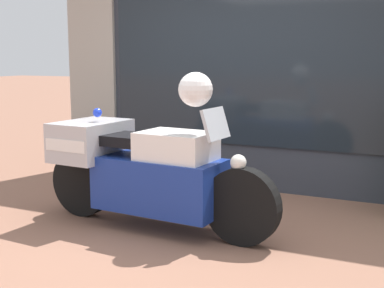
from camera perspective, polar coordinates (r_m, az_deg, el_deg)
name	(u,v)px	position (r m, az deg, el deg)	size (l,w,h in m)	color
ground_plane	(179,232)	(5.04, -1.44, -9.33)	(60.00, 60.00, 0.00)	#8E604C
shop_building	(227,50)	(6.73, 3.76, 9.94)	(5.18, 0.55, 3.35)	#333842
window_display	(274,150)	(6.65, 8.77, -0.61)	(4.00, 0.30, 1.99)	slate
paramedic_motorcycle	(142,168)	(5.08, -5.32, -2.57)	(2.46, 0.80, 1.18)	black
white_helmet	(196,89)	(4.67, 0.38, 5.84)	(0.30, 0.30, 0.30)	white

